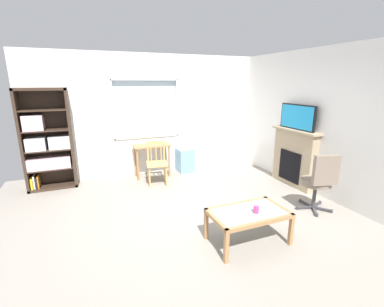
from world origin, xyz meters
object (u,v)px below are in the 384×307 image
object	(u,v)px
desk_under_window	(152,151)
sippy_cup	(256,209)
fireplace	(294,157)
bookshelf	(47,143)
plastic_drawer_unit	(185,160)
coffee_table	(248,216)
office_chair	(320,180)
tv	(297,117)
wooden_chair	(157,163)

from	to	relation	value
desk_under_window	sippy_cup	xyz separation A→B (m)	(0.60, -3.08, -0.10)
fireplace	sippy_cup	size ratio (longest dim) A/B	12.99
bookshelf	plastic_drawer_unit	distance (m)	2.94
bookshelf	coffee_table	bearing A→B (deg)	-50.36
office_chair	plastic_drawer_unit	bearing A→B (deg)	114.71
plastic_drawer_unit	tv	distance (m)	2.66
office_chair	wooden_chair	bearing A→B (deg)	133.83
office_chair	desk_under_window	bearing A→B (deg)	127.52
wooden_chair	sippy_cup	size ratio (longest dim) A/B	10.00
wooden_chair	fireplace	size ratio (longest dim) A/B	0.77
desk_under_window	sippy_cup	bearing A→B (deg)	-78.95
coffee_table	fireplace	bearing A→B (deg)	34.66
sippy_cup	bookshelf	bearing A→B (deg)	129.81
bookshelf	desk_under_window	distance (m)	2.09
fireplace	tv	xyz separation A→B (m)	(-0.02, -0.00, 0.83)
wooden_chair	fireplace	world-z (taller)	fireplace
bookshelf	sippy_cup	distance (m)	4.18
office_chair	coffee_table	distance (m)	1.59
bookshelf	desk_under_window	xyz separation A→B (m)	(2.06, -0.11, -0.33)
tv	bookshelf	bearing A→B (deg)	159.44
plastic_drawer_unit	fireplace	xyz separation A→B (m)	(1.75, -1.67, 0.31)
fireplace	office_chair	distance (m)	1.20
wooden_chair	office_chair	bearing A→B (deg)	-46.17
bookshelf	wooden_chair	distance (m)	2.18
desk_under_window	coffee_table	bearing A→B (deg)	-79.99
plastic_drawer_unit	office_chair	distance (m)	3.05
bookshelf	desk_under_window	world-z (taller)	bookshelf
wooden_chair	coffee_table	world-z (taller)	wooden_chair
desk_under_window	fireplace	bearing A→B (deg)	-32.23
coffee_table	tv	bearing A→B (deg)	34.90
office_chair	sippy_cup	size ratio (longest dim) A/B	11.11
coffee_table	sippy_cup	xyz separation A→B (m)	(0.07, -0.06, 0.11)
wooden_chair	tv	size ratio (longest dim) A/B	1.03
fireplace	wooden_chair	bearing A→B (deg)	156.96
wooden_chair	tv	distance (m)	2.95
office_chair	sippy_cup	world-z (taller)	office_chair
bookshelf	desk_under_window	size ratio (longest dim) A/B	2.44
sippy_cup	tv	bearing A→B (deg)	37.05
plastic_drawer_unit	coffee_table	distance (m)	3.08
tv	plastic_drawer_unit	bearing A→B (deg)	136.13
fireplace	office_chair	xyz separation A→B (m)	(-0.48, -1.10, -0.03)
fireplace	coffee_table	distance (m)	2.48
fireplace	coffee_table	xyz separation A→B (m)	(-2.03, -1.40, -0.21)
bookshelf	tv	bearing A→B (deg)	-20.56
coffee_table	sippy_cup	distance (m)	0.14
bookshelf	sippy_cup	size ratio (longest dim) A/B	21.97
bookshelf	fireplace	world-z (taller)	bookshelf
bookshelf	office_chair	size ratio (longest dim) A/B	1.98
wooden_chair	sippy_cup	world-z (taller)	wooden_chair
desk_under_window	fireplace	distance (m)	3.03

